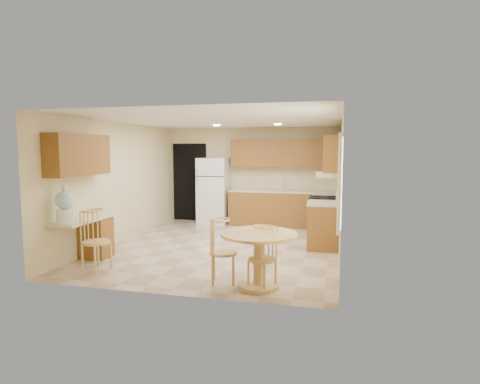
% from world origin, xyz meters
% --- Properties ---
extents(floor, '(5.50, 5.50, 0.00)m').
position_xyz_m(floor, '(0.00, 0.00, 0.00)').
color(floor, tan).
rests_on(floor, ground).
extents(ceiling, '(4.50, 5.50, 0.02)m').
position_xyz_m(ceiling, '(0.00, 0.00, 2.50)').
color(ceiling, white).
rests_on(ceiling, wall_back).
extents(wall_back, '(4.50, 0.02, 2.50)m').
position_xyz_m(wall_back, '(0.00, 2.75, 1.25)').
color(wall_back, beige).
rests_on(wall_back, floor).
extents(wall_front, '(4.50, 0.02, 2.50)m').
position_xyz_m(wall_front, '(0.00, -2.75, 1.25)').
color(wall_front, beige).
rests_on(wall_front, floor).
extents(wall_left, '(0.02, 5.50, 2.50)m').
position_xyz_m(wall_left, '(-2.25, 0.00, 1.25)').
color(wall_left, beige).
rests_on(wall_left, floor).
extents(wall_right, '(0.02, 5.50, 2.50)m').
position_xyz_m(wall_right, '(2.25, 0.00, 1.25)').
color(wall_right, beige).
rests_on(wall_right, floor).
extents(doorway, '(0.90, 0.02, 2.10)m').
position_xyz_m(doorway, '(-1.75, 2.73, 1.05)').
color(doorway, black).
rests_on(doorway, floor).
extents(base_cab_back, '(2.75, 0.60, 0.87)m').
position_xyz_m(base_cab_back, '(0.88, 2.45, 0.43)').
color(base_cab_back, brown).
rests_on(base_cab_back, floor).
extents(counter_back, '(2.75, 0.63, 0.04)m').
position_xyz_m(counter_back, '(0.88, 2.45, 0.89)').
color(counter_back, beige).
rests_on(counter_back, base_cab_back).
extents(base_cab_right_a, '(0.60, 0.59, 0.87)m').
position_xyz_m(base_cab_right_a, '(1.95, 1.85, 0.43)').
color(base_cab_right_a, brown).
rests_on(base_cab_right_a, floor).
extents(counter_right_a, '(0.63, 0.59, 0.04)m').
position_xyz_m(counter_right_a, '(1.95, 1.85, 0.89)').
color(counter_right_a, beige).
rests_on(counter_right_a, base_cab_right_a).
extents(base_cab_right_b, '(0.60, 0.80, 0.87)m').
position_xyz_m(base_cab_right_b, '(1.95, 0.40, 0.43)').
color(base_cab_right_b, brown).
rests_on(base_cab_right_b, floor).
extents(counter_right_b, '(0.63, 0.80, 0.04)m').
position_xyz_m(counter_right_b, '(1.95, 0.40, 0.89)').
color(counter_right_b, beige).
rests_on(counter_right_b, base_cab_right_b).
extents(upper_cab_back, '(2.75, 0.33, 0.70)m').
position_xyz_m(upper_cab_back, '(0.88, 2.58, 1.85)').
color(upper_cab_back, brown).
rests_on(upper_cab_back, wall_back).
extents(upper_cab_right, '(0.33, 2.42, 0.70)m').
position_xyz_m(upper_cab_right, '(2.08, 1.21, 1.85)').
color(upper_cab_right, brown).
rests_on(upper_cab_right, wall_right).
extents(upper_cab_left, '(0.33, 1.40, 0.70)m').
position_xyz_m(upper_cab_left, '(-2.08, -1.60, 1.85)').
color(upper_cab_left, brown).
rests_on(upper_cab_left, wall_left).
extents(sink, '(0.78, 0.44, 0.01)m').
position_xyz_m(sink, '(0.85, 2.45, 0.91)').
color(sink, silver).
rests_on(sink, counter_back).
extents(range_hood, '(0.50, 0.76, 0.14)m').
position_xyz_m(range_hood, '(2.00, 1.18, 1.42)').
color(range_hood, silver).
rests_on(range_hood, upper_cab_right).
extents(desk_pedestal, '(0.48, 0.42, 0.72)m').
position_xyz_m(desk_pedestal, '(-2.00, -1.32, 0.36)').
color(desk_pedestal, brown).
rests_on(desk_pedestal, floor).
extents(desk_top, '(0.50, 1.20, 0.04)m').
position_xyz_m(desk_top, '(-2.00, -1.70, 0.75)').
color(desk_top, beige).
rests_on(desk_top, desk_pedestal).
extents(window, '(0.06, 1.12, 1.30)m').
position_xyz_m(window, '(2.23, -1.85, 1.50)').
color(window, white).
rests_on(window, wall_right).
extents(can_light_a, '(0.14, 0.14, 0.02)m').
position_xyz_m(can_light_a, '(-0.50, 1.20, 2.48)').
color(can_light_a, white).
rests_on(can_light_a, ceiling).
extents(can_light_b, '(0.14, 0.14, 0.02)m').
position_xyz_m(can_light_b, '(0.90, 1.20, 2.48)').
color(can_light_b, white).
rests_on(can_light_b, ceiling).
extents(refrigerator, '(0.76, 0.74, 1.72)m').
position_xyz_m(refrigerator, '(-0.95, 2.40, 0.86)').
color(refrigerator, white).
rests_on(refrigerator, floor).
extents(stove, '(0.65, 0.76, 1.09)m').
position_xyz_m(stove, '(1.92, 1.18, 0.47)').
color(stove, white).
rests_on(stove, floor).
extents(dining_table, '(1.07, 1.07, 0.79)m').
position_xyz_m(dining_table, '(1.15, -2.20, 0.52)').
color(dining_table, '#DFB76F').
rests_on(dining_table, floor).
extents(chair_table_a, '(0.41, 0.53, 0.93)m').
position_xyz_m(chair_table_a, '(0.60, -2.17, 0.57)').
color(chair_table_a, '#DFB76F').
rests_on(chair_table_a, floor).
extents(chair_table_b, '(0.38, 0.43, 0.87)m').
position_xyz_m(chair_table_b, '(1.20, -2.28, 0.53)').
color(chair_table_b, '#DFB76F').
rests_on(chair_table_b, floor).
extents(chair_desk, '(0.43, 0.55, 0.97)m').
position_xyz_m(chair_desk, '(-1.55, -2.09, 0.59)').
color(chair_desk, '#DFB76F').
rests_on(chair_desk, floor).
extents(water_crock, '(0.29, 0.29, 0.61)m').
position_xyz_m(water_crock, '(-2.00, -2.12, 1.04)').
color(water_crock, white).
rests_on(water_crock, desk_top).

